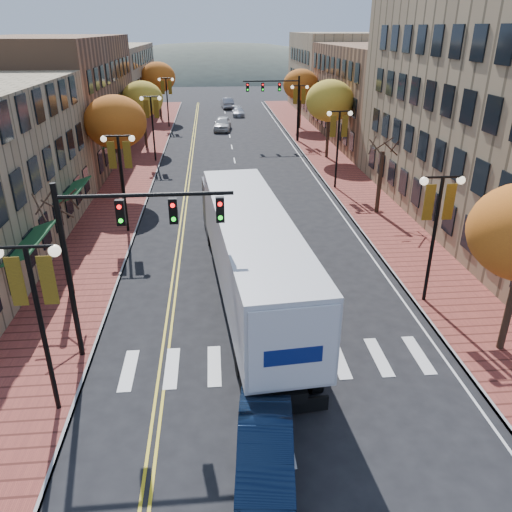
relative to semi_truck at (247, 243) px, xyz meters
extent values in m
plane|color=black|center=(0.62, -7.52, -2.65)|extent=(200.00, 200.00, 0.00)
cube|color=brown|center=(-8.38, 24.98, -2.58)|extent=(4.00, 85.00, 0.15)
cube|color=brown|center=(9.62, 24.98, -2.58)|extent=(4.00, 85.00, 0.15)
cube|color=brown|center=(-16.38, 28.48, 2.85)|extent=(12.00, 24.00, 11.00)
cube|color=#9E8966|center=(-16.38, 53.48, 2.10)|extent=(12.00, 26.00, 9.50)
cube|color=brown|center=(19.12, 34.48, 2.35)|extent=(15.00, 24.00, 10.00)
cube|color=#9E8966|center=(19.12, 56.48, 2.85)|extent=(15.00, 20.00, 11.00)
cylinder|color=#382619|center=(-8.38, 0.48, -0.40)|extent=(0.28, 0.28, 4.20)
cylinder|color=#382619|center=(-8.38, 16.48, -0.05)|extent=(0.28, 0.28, 4.90)
ellipsoid|color=orange|center=(-8.38, 16.48, 2.81)|extent=(4.48, 4.48, 3.81)
cylinder|color=#382619|center=(-8.38, 32.48, -0.23)|extent=(0.28, 0.28, 4.55)
ellipsoid|color=gold|center=(-8.38, 32.48, 2.42)|extent=(4.16, 4.16, 3.54)
cylinder|color=#382619|center=(-8.38, 50.48, 0.02)|extent=(0.28, 0.28, 5.04)
ellipsoid|color=orange|center=(-8.38, 50.48, 2.96)|extent=(4.61, 4.61, 3.92)
cylinder|color=#382619|center=(9.62, -5.52, -0.23)|extent=(0.28, 0.28, 4.55)
cylinder|color=#382619|center=(9.62, 10.48, -0.40)|extent=(0.28, 0.28, 4.20)
cylinder|color=#382619|center=(9.62, 26.48, -0.05)|extent=(0.28, 0.28, 4.90)
ellipsoid|color=gold|center=(9.62, 26.48, 2.81)|extent=(4.48, 4.48, 3.81)
cylinder|color=#382619|center=(9.62, 42.48, -0.12)|extent=(0.28, 0.28, 4.76)
ellipsoid|color=orange|center=(9.62, 42.48, 2.65)|extent=(4.35, 4.35, 3.70)
cylinder|color=black|center=(-6.88, -7.52, 0.35)|extent=(0.16, 0.16, 6.00)
cylinder|color=black|center=(-6.88, -7.52, 3.35)|extent=(1.60, 0.10, 0.10)
sphere|color=#FFF2CC|center=(-6.08, -7.52, 3.20)|extent=(0.36, 0.36, 0.36)
cube|color=#BB8F19|center=(-7.33, -7.52, 2.25)|extent=(0.45, 0.03, 1.60)
cube|color=#BB8F19|center=(-6.43, -7.52, 2.25)|extent=(0.45, 0.03, 1.60)
cylinder|color=black|center=(-6.88, 8.48, 0.35)|extent=(0.16, 0.16, 6.00)
cylinder|color=black|center=(-6.88, 8.48, 3.35)|extent=(1.60, 0.10, 0.10)
sphere|color=#FFF2CC|center=(-7.68, 8.48, 3.20)|extent=(0.36, 0.36, 0.36)
sphere|color=#FFF2CC|center=(-6.08, 8.48, 3.20)|extent=(0.36, 0.36, 0.36)
cube|color=#BB8F19|center=(-7.33, 8.48, 2.25)|extent=(0.45, 0.03, 1.60)
cube|color=#BB8F19|center=(-6.43, 8.48, 2.25)|extent=(0.45, 0.03, 1.60)
cylinder|color=black|center=(-6.88, 26.48, 0.35)|extent=(0.16, 0.16, 6.00)
cylinder|color=black|center=(-6.88, 26.48, 3.35)|extent=(1.60, 0.10, 0.10)
sphere|color=#FFF2CC|center=(-7.68, 26.48, 3.20)|extent=(0.36, 0.36, 0.36)
sphere|color=#FFF2CC|center=(-6.08, 26.48, 3.20)|extent=(0.36, 0.36, 0.36)
cube|color=#BB8F19|center=(-7.33, 26.48, 2.25)|extent=(0.45, 0.03, 1.60)
cube|color=#BB8F19|center=(-6.43, 26.48, 2.25)|extent=(0.45, 0.03, 1.60)
cylinder|color=black|center=(-6.88, 44.48, 0.35)|extent=(0.16, 0.16, 6.00)
cylinder|color=black|center=(-6.88, 44.48, 3.35)|extent=(1.60, 0.10, 0.10)
sphere|color=#FFF2CC|center=(-7.68, 44.48, 3.20)|extent=(0.36, 0.36, 0.36)
sphere|color=#FFF2CC|center=(-6.08, 44.48, 3.20)|extent=(0.36, 0.36, 0.36)
cube|color=#BB8F19|center=(-7.33, 44.48, 2.25)|extent=(0.45, 0.03, 1.60)
cube|color=#BB8F19|center=(-6.43, 44.48, 2.25)|extent=(0.45, 0.03, 1.60)
cylinder|color=black|center=(8.12, -1.52, 0.35)|extent=(0.16, 0.16, 6.00)
cylinder|color=black|center=(8.12, -1.52, 3.35)|extent=(1.60, 0.10, 0.10)
sphere|color=#FFF2CC|center=(7.32, -1.52, 3.20)|extent=(0.36, 0.36, 0.36)
sphere|color=#FFF2CC|center=(8.92, -1.52, 3.20)|extent=(0.36, 0.36, 0.36)
cube|color=#BB8F19|center=(7.67, -1.52, 2.25)|extent=(0.45, 0.03, 1.60)
cube|color=#BB8F19|center=(8.57, -1.52, 2.25)|extent=(0.45, 0.03, 1.60)
cylinder|color=black|center=(8.12, 16.48, 0.35)|extent=(0.16, 0.16, 6.00)
cylinder|color=black|center=(8.12, 16.48, 3.35)|extent=(1.60, 0.10, 0.10)
sphere|color=#FFF2CC|center=(7.32, 16.48, 3.20)|extent=(0.36, 0.36, 0.36)
sphere|color=#FFF2CC|center=(8.92, 16.48, 3.20)|extent=(0.36, 0.36, 0.36)
cube|color=#BB8F19|center=(7.67, 16.48, 2.25)|extent=(0.45, 0.03, 1.60)
cube|color=#BB8F19|center=(8.57, 16.48, 2.25)|extent=(0.45, 0.03, 1.60)
cylinder|color=black|center=(8.12, 34.48, 0.35)|extent=(0.16, 0.16, 6.00)
cylinder|color=black|center=(8.12, 34.48, 3.35)|extent=(1.60, 0.10, 0.10)
sphere|color=#FFF2CC|center=(7.32, 34.48, 3.20)|extent=(0.36, 0.36, 0.36)
sphere|color=#FFF2CC|center=(8.92, 34.48, 3.20)|extent=(0.36, 0.36, 0.36)
cube|color=#BB8F19|center=(7.67, 34.48, 2.25)|extent=(0.45, 0.03, 1.60)
cube|color=#BB8F19|center=(8.57, 34.48, 2.25)|extent=(0.45, 0.03, 1.60)
cylinder|color=black|center=(-6.78, -4.52, 0.85)|extent=(0.20, 0.20, 7.00)
cylinder|color=black|center=(-3.78, -4.52, 3.85)|extent=(6.00, 0.14, 0.14)
cube|color=black|center=(-4.68, -4.52, 3.25)|extent=(0.30, 0.25, 0.90)
sphere|color=#FF0C0C|center=(-4.68, -4.66, 3.50)|extent=(0.16, 0.16, 0.16)
cube|color=black|center=(-2.88, -4.52, 3.25)|extent=(0.30, 0.25, 0.90)
sphere|color=#FF0C0C|center=(-2.88, -4.66, 3.50)|extent=(0.16, 0.16, 0.16)
cube|color=black|center=(-1.26, -4.52, 3.25)|extent=(0.30, 0.25, 0.90)
sphere|color=#FF0C0C|center=(-1.26, -4.66, 3.50)|extent=(0.16, 0.16, 0.16)
cylinder|color=black|center=(8.02, 34.48, 0.85)|extent=(0.20, 0.20, 7.00)
cylinder|color=black|center=(5.02, 34.48, 3.85)|extent=(6.00, 0.14, 0.14)
cube|color=black|center=(5.92, 34.48, 3.25)|extent=(0.30, 0.25, 0.90)
sphere|color=#FF0C0C|center=(5.92, 34.34, 3.50)|extent=(0.16, 0.16, 0.16)
cube|color=black|center=(4.12, 34.48, 3.25)|extent=(0.30, 0.25, 0.90)
sphere|color=#FF0C0C|center=(4.12, 34.34, 3.50)|extent=(0.16, 0.16, 0.16)
cube|color=black|center=(2.50, 34.48, 3.25)|extent=(0.30, 0.25, 0.90)
sphere|color=#FF0C0C|center=(2.50, 34.34, 3.50)|extent=(0.16, 0.16, 0.16)
cube|color=black|center=(0.12, -1.45, -1.69)|extent=(2.36, 14.80, 0.40)
cube|color=silver|center=(0.12, -1.45, 0.30)|extent=(4.17, 14.95, 3.18)
cube|color=black|center=(-0.64, 7.60, -0.78)|extent=(3.11, 3.63, 2.84)
cylinder|color=black|center=(-0.57, -7.43, -2.09)|extent=(0.49, 1.16, 1.13)
cylinder|color=black|center=(1.80, -7.23, -2.09)|extent=(0.49, 1.16, 1.13)
cylinder|color=black|center=(-0.69, -6.07, -2.09)|extent=(0.49, 1.16, 1.13)
cylinder|color=black|center=(1.69, -5.87, -2.09)|extent=(0.49, 1.16, 1.13)
cylinder|color=black|center=(-1.71, 6.14, -2.09)|extent=(0.49, 1.16, 1.13)
cylinder|color=black|center=(0.66, 6.34, -2.09)|extent=(0.49, 1.16, 1.13)
cylinder|color=black|center=(-1.92, 8.63, -2.09)|extent=(0.49, 1.16, 1.13)
cylinder|color=black|center=(0.46, 8.83, -2.09)|extent=(0.49, 1.16, 1.13)
imported|color=#0C1932|center=(-0.24, -10.38, -1.91)|extent=(2.03, 4.68, 1.50)
imported|color=black|center=(1.12, -2.36, -1.96)|extent=(2.57, 5.11, 1.39)
imported|color=silver|center=(-0.11, 42.13, -1.83)|extent=(2.53, 5.05, 1.65)
imported|color=#B7B8BF|center=(2.44, 53.00, -2.06)|extent=(1.68, 4.12, 1.19)
imported|color=#94949B|center=(1.12, 60.75, -1.86)|extent=(2.07, 4.94, 1.59)
camera|label=1|loc=(-1.44, -21.06, 9.04)|focal=35.00mm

